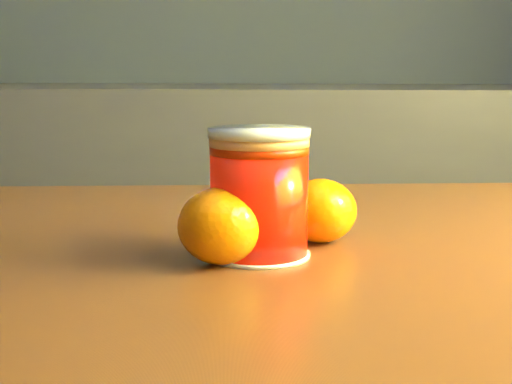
# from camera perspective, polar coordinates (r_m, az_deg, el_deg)

# --- Properties ---
(table) EXTENTS (1.16, 0.89, 0.79)m
(table) POSITION_cam_1_polar(r_m,az_deg,el_deg) (0.61, 2.20, -14.51)
(table) COLOR brown
(table) RESTS_ON ground
(juice_glass) EXTENTS (0.08, 0.08, 0.10)m
(juice_glass) POSITION_cam_1_polar(r_m,az_deg,el_deg) (0.57, 0.25, -0.15)
(juice_glass) COLOR #F91804
(juice_glass) RESTS_ON table
(orange_front) EXTENTS (0.09, 0.09, 0.06)m
(orange_front) POSITION_cam_1_polar(r_m,az_deg,el_deg) (0.56, -2.78, -2.71)
(orange_front) COLOR orange
(orange_front) RESTS_ON table
(orange_back) EXTENTS (0.07, 0.07, 0.06)m
(orange_back) POSITION_cam_1_polar(r_m,az_deg,el_deg) (0.63, 5.19, -1.49)
(orange_back) COLOR orange
(orange_back) RESTS_ON table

